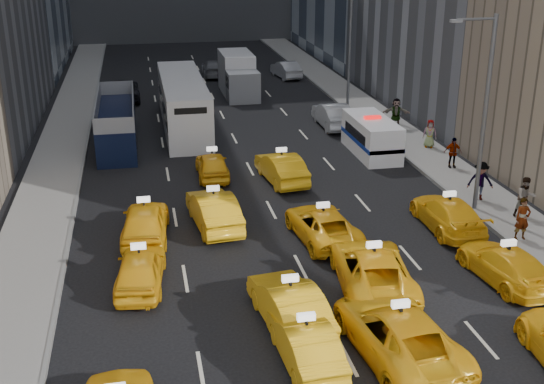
{
  "coord_description": "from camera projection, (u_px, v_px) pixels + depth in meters",
  "views": [
    {
      "loc": [
        -5.75,
        -15.03,
        12.29
      ],
      "look_at": [
        -0.52,
        11.18,
        2.0
      ],
      "focal_mm": 45.0,
      "sensor_mm": 36.0,
      "label": 1
    }
  ],
  "objects": [
    {
      "name": "taxi_10",
      "position": [
        373.0,
        269.0,
        24.76
      ],
      "size": [
        3.26,
        5.82,
        1.54
      ],
      "primitive_type": "imported",
      "rotation": [
        0.0,
        0.0,
        3.01
      ],
      "color": "yellow",
      "rests_on": "ground"
    },
    {
      "name": "taxi_16",
      "position": [
        212.0,
        165.0,
        36.0
      ],
      "size": [
        1.68,
        4.03,
        1.36
      ],
      "primitive_type": "imported",
      "rotation": [
        0.0,
        0.0,
        3.13
      ],
      "color": "yellow",
      "rests_on": "ground"
    },
    {
      "name": "taxi_12",
      "position": [
        145.0,
        222.0,
        28.69
      ],
      "size": [
        2.32,
        4.85,
        1.6
      ],
      "primitive_type": "imported",
      "rotation": [
        0.0,
        0.0,
        3.05
      ],
      "color": "yellow",
      "rests_on": "ground"
    },
    {
      "name": "taxi_5",
      "position": [
        306.0,
        343.0,
        20.49
      ],
      "size": [
        1.69,
        4.24,
        1.37
      ],
      "primitive_type": "imported",
      "rotation": [
        0.0,
        0.0,
        3.2
      ],
      "color": "yellow",
      "rests_on": "ground"
    },
    {
      "name": "city_bus",
      "position": [
        183.0,
        103.0,
        44.84
      ],
      "size": [
        3.52,
        12.88,
        3.29
      ],
      "rotation": [
        0.0,
        0.0,
        0.07
      ],
      "color": "silver",
      "rests_on": "ground"
    },
    {
      "name": "pedestrian_3",
      "position": [
        453.0,
        153.0,
        37.02
      ],
      "size": [
        1.04,
        0.57,
        1.69
      ],
      "primitive_type": "imported",
      "rotation": [
        0.0,
        0.0,
        -0.12
      ],
      "color": "gray",
      "rests_on": "sidewalk_east"
    },
    {
      "name": "streetlight_near",
      "position": [
        483.0,
        109.0,
        30.11
      ],
      "size": [
        2.15,
        0.22,
        9.0
      ],
      "color": "#595B60",
      "rests_on": "ground"
    },
    {
      "name": "taxi_15",
      "position": [
        448.0,
        214.0,
        29.74
      ],
      "size": [
        2.1,
        4.96,
        1.43
      ],
      "primitive_type": "imported",
      "rotation": [
        0.0,
        0.0,
        3.12
      ],
      "color": "yellow",
      "rests_on": "ground"
    },
    {
      "name": "taxi_6",
      "position": [
        398.0,
        333.0,
        20.83
      ],
      "size": [
        3.14,
        5.88,
        1.57
      ],
      "primitive_type": "imported",
      "rotation": [
        0.0,
        0.0,
        3.24
      ],
      "color": "yellow",
      "rests_on": "ground"
    },
    {
      "name": "double_decker",
      "position": [
        117.0,
        121.0,
        41.49
      ],
      "size": [
        2.38,
        9.78,
        2.83
      ],
      "rotation": [
        0.0,
        0.0,
        -0.02
      ],
      "color": "black",
      "rests_on": "ground"
    },
    {
      "name": "streetlight_far",
      "position": [
        348.0,
        41.0,
        48.42
      ],
      "size": [
        2.15,
        0.22,
        9.0
      ],
      "color": "#595B60",
      "rests_on": "ground"
    },
    {
      "name": "misc_car_2",
      "position": [
        214.0,
        68.0,
        61.11
      ],
      "size": [
        2.25,
        5.04,
        1.43
      ],
      "primitive_type": "imported",
      "rotation": [
        0.0,
        0.0,
        3.09
      ],
      "color": "slate",
      "rests_on": "ground"
    },
    {
      "name": "curb_west",
      "position": [
        86.0,
        150.0,
        40.42
      ],
      "size": [
        0.15,
        90.0,
        0.18
      ],
      "primitive_type": "cube",
      "color": "slate",
      "rests_on": "ground"
    },
    {
      "name": "misc_car_4",
      "position": [
        286.0,
        69.0,
        60.5
      ],
      "size": [
        2.11,
        4.64,
        1.48
      ],
      "primitive_type": "imported",
      "rotation": [
        0.0,
        0.0,
        3.27
      ],
      "color": "#A9ABB0",
      "rests_on": "ground"
    },
    {
      "name": "curb_east",
      "position": [
        376.0,
        134.0,
        43.72
      ],
      "size": [
        0.15,
        90.0,
        0.18
      ],
      "primitive_type": "cube",
      "color": "slate",
      "rests_on": "ground"
    },
    {
      "name": "misc_car_1",
      "position": [
        122.0,
        90.0,
        52.55
      ],
      "size": [
        2.71,
        5.61,
        1.54
      ],
      "primitive_type": "imported",
      "rotation": [
        0.0,
        0.0,
        3.17
      ],
      "color": "black",
      "rests_on": "ground"
    },
    {
      "name": "pedestrian_2",
      "position": [
        480.0,
        181.0,
        32.52
      ],
      "size": [
        1.32,
        0.82,
        1.9
      ],
      "primitive_type": "imported",
      "rotation": [
        0.0,
        0.0,
        -0.27
      ],
      "color": "gray",
      "rests_on": "sidewalk_east"
    },
    {
      "name": "pedestrian_1",
      "position": [
        525.0,
        197.0,
        30.56
      ],
      "size": [
        0.98,
        0.63,
        1.87
      ],
      "primitive_type": "imported",
      "rotation": [
        0.0,
        0.0,
        -0.16
      ],
      "color": "gray",
      "rests_on": "sidewalk_east"
    },
    {
      "name": "pedestrian_0",
      "position": [
        523.0,
        219.0,
        28.34
      ],
      "size": [
        0.68,
        0.45,
        1.83
      ],
      "primitive_type": "imported",
      "rotation": [
        0.0,
        0.0,
        -0.03
      ],
      "color": "gray",
      "rests_on": "sidewalk_east"
    },
    {
      "name": "taxi_14",
      "position": [
        322.0,
        224.0,
        28.77
      ],
      "size": [
        2.67,
        5.01,
        1.34
      ],
      "primitive_type": "imported",
      "rotation": [
        0.0,
        0.0,
        3.24
      ],
      "color": "yellow",
      "rests_on": "ground"
    },
    {
      "name": "misc_car_0",
      "position": [
        333.0,
        115.0,
        45.24
      ],
      "size": [
        1.73,
        4.93,
        1.62
      ],
      "primitive_type": "imported",
      "rotation": [
        0.0,
        0.0,
        3.14
      ],
      "color": "#A2A4A9",
      "rests_on": "ground"
    },
    {
      "name": "pedestrian_4",
      "position": [
        430.0,
        134.0,
        40.49
      ],
      "size": [
        0.93,
        0.73,
        1.67
      ],
      "primitive_type": "imported",
      "rotation": [
        0.0,
        0.0,
        -0.4
      ],
      "color": "gray",
      "rests_on": "sidewalk_east"
    },
    {
      "name": "sidewalk_west",
      "position": [
        60.0,
        152.0,
        40.16
      ],
      "size": [
        3.0,
        90.0,
        0.15
      ],
      "primitive_type": "cube",
      "color": "gray",
      "rests_on": "ground"
    },
    {
      "name": "taxi_13",
      "position": [
        214.0,
        210.0,
        29.97
      ],
      "size": [
        2.18,
        4.94,
        1.58
      ],
      "primitive_type": "imported",
      "rotation": [
        0.0,
        0.0,
        3.25
      ],
      "color": "yellow",
      "rests_on": "ground"
    },
    {
      "name": "pedestrian_5",
      "position": [
        396.0,
        113.0,
        44.56
      ],
      "size": [
        1.86,
        1.01,
        1.93
      ],
      "primitive_type": "imported",
      "rotation": [
        0.0,
        0.0,
        -0.3
      ],
      "color": "gray",
      "rests_on": "sidewalk_east"
    },
    {
      "name": "taxi_8",
      "position": [
        140.0,
        269.0,
        24.88
      ],
      "size": [
        2.14,
        4.34,
        1.42
      ],
      "primitive_type": "imported",
      "rotation": [
        0.0,
        0.0,
        3.03
      ],
      "color": "yellow",
      "rests_on": "ground"
    },
    {
      "name": "misc_car_3",
      "position": [
        175.0,
        73.0,
        59.38
      ],
      "size": [
        1.76,
        4.03,
        1.35
      ],
      "primitive_type": "imported",
      "rotation": [
        0.0,
        0.0,
        3.1
      ],
      "color": "black",
      "rests_on": "ground"
    },
    {
      "name": "sidewalk_east",
      "position": [
        397.0,
        133.0,
        43.99
      ],
      "size": [
        3.0,
        90.0,
        0.15
      ],
      "primitive_type": "cube",
      "color": "gray",
      "rests_on": "ground"
    },
    {
      "name": "box_truck",
      "position": [
        238.0,
        75.0,
        53.94
      ],
      "size": [
        3.34,
        7.27,
        3.2
      ],
      "rotation": [
        0.0,
        0.0,
        0.14
      ],
      "color": "silver",
      "rests_on": "ground"
    },
    {
      "name": "nypd_van",
      "position": [
        371.0,
        137.0,
        39.67
      ],
      "size": [
        2.75,
        5.56,
        2.29
      ],
      "rotation": [
        0.0,
        0.0,
        0.13
      ],
      "color": "white",
      "rests_on": "ground"
    },
    {
      "name": "taxi_11",
      "position": [
        506.0,
        265.0,
        25.3
      ],
      "size": [
        2.34,
        4.82,
        1.35
      ],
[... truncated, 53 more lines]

